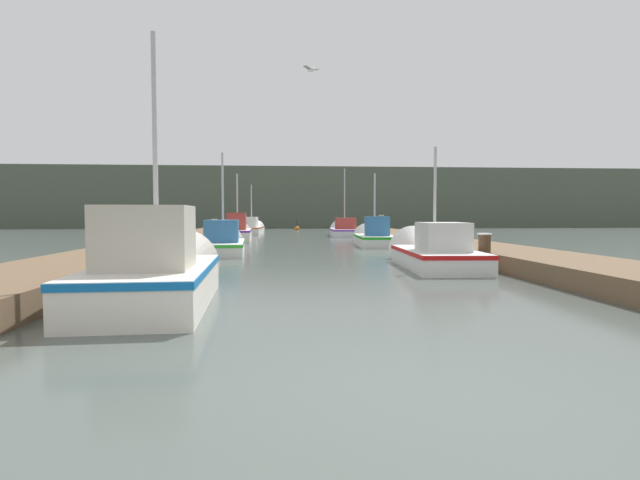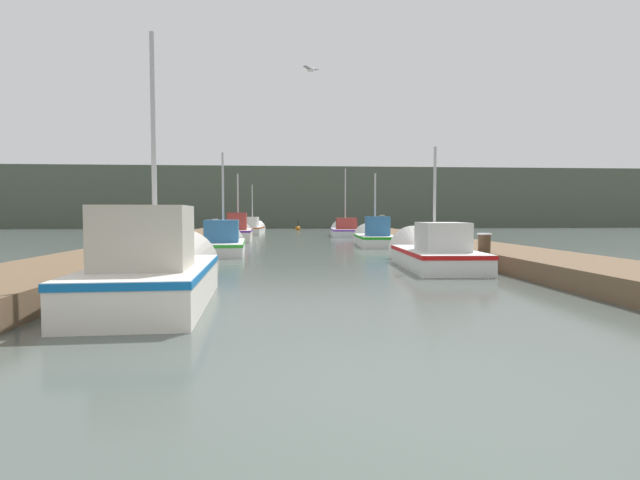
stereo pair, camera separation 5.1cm
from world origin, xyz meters
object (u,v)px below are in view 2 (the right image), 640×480
(fishing_boat_5, at_px, (345,230))
(seagull_lead, at_px, (311,69))
(fishing_boat_2, at_px, (224,243))
(mooring_piling_3, at_px, (215,230))
(mooring_piling_2, at_px, (484,251))
(fishing_boat_4, at_px, (238,232))
(fishing_boat_6, at_px, (253,228))
(mooring_piling_0, at_px, (228,228))
(mooring_piling_1, at_px, (382,228))
(fishing_boat_0, at_px, (160,271))
(channel_buoy, at_px, (298,229))
(fishing_boat_3, at_px, (374,237))
(fishing_boat_1, at_px, (430,253))

(fishing_boat_5, distance_m, seagull_lead, 19.26)
(fishing_boat_2, distance_m, mooring_piling_3, 7.40)
(mooring_piling_3, bearing_deg, mooring_piling_2, -57.30)
(fishing_boat_4, height_order, fishing_boat_5, fishing_boat_5)
(seagull_lead, bearing_deg, fishing_boat_6, 56.79)
(fishing_boat_6, height_order, mooring_piling_0, fishing_boat_6)
(mooring_piling_1, relative_size, mooring_piling_3, 1.17)
(fishing_boat_0, relative_size, channel_buoy, 5.19)
(fishing_boat_4, bearing_deg, channel_buoy, 76.18)
(fishing_boat_0, height_order, fishing_boat_4, fishing_boat_0)
(fishing_boat_4, relative_size, mooring_piling_0, 4.28)
(fishing_boat_0, bearing_deg, fishing_boat_3, 63.35)
(fishing_boat_2, relative_size, channel_buoy, 5.27)
(fishing_boat_5, height_order, seagull_lead, seagull_lead)
(fishing_boat_1, height_order, mooring_piling_1, fishing_boat_1)
(fishing_boat_5, bearing_deg, fishing_boat_0, -101.25)
(fishing_boat_3, relative_size, fishing_boat_5, 0.89)
(fishing_boat_3, height_order, fishing_boat_4, fishing_boat_4)
(fishing_boat_0, height_order, fishing_boat_2, fishing_boat_0)
(mooring_piling_1, distance_m, mooring_piling_2, 14.59)
(fishing_boat_1, distance_m, channel_buoy, 31.39)
(seagull_lead, bearing_deg, fishing_boat_5, 38.79)
(fishing_boat_3, xyz_separation_m, fishing_boat_5, (-0.07, 10.22, -0.01))
(fishing_boat_5, height_order, channel_buoy, fishing_boat_5)
(fishing_boat_5, bearing_deg, channel_buoy, 106.26)
(fishing_boat_3, height_order, mooring_piling_0, fishing_boat_3)
(fishing_boat_0, bearing_deg, mooring_piling_3, 91.87)
(channel_buoy, bearing_deg, mooring_piling_0, -113.47)
(fishing_boat_3, distance_m, fishing_boat_5, 10.22)
(fishing_boat_2, relative_size, seagull_lead, 10.31)
(mooring_piling_3, height_order, seagull_lead, seagull_lead)
(fishing_boat_1, xyz_separation_m, mooring_piling_1, (1.37, 13.55, 0.33))
(fishing_boat_1, bearing_deg, channel_buoy, 97.67)
(fishing_boat_4, distance_m, mooring_piling_0, 6.21)
(fishing_boat_2, bearing_deg, fishing_boat_5, 62.55)
(fishing_boat_0, xyz_separation_m, mooring_piling_1, (7.59, 18.55, 0.23))
(fishing_boat_5, relative_size, mooring_piling_2, 5.64)
(fishing_boat_4, height_order, mooring_piling_1, fishing_boat_4)
(fishing_boat_1, xyz_separation_m, fishing_boat_3, (0.12, 9.23, -0.00))
(mooring_piling_0, bearing_deg, fishing_boat_0, -86.49)
(fishing_boat_2, height_order, mooring_piling_3, fishing_boat_2)
(mooring_piling_3, bearing_deg, fishing_boat_3, -23.28)
(fishing_boat_2, xyz_separation_m, fishing_boat_4, (-0.19, 8.36, 0.11))
(mooring_piling_1, bearing_deg, fishing_boat_2, -132.89)
(fishing_boat_0, xyz_separation_m, fishing_boat_5, (6.26, 24.44, -0.12))
(fishing_boat_3, bearing_deg, fishing_boat_5, 93.16)
(mooring_piling_2, height_order, channel_buoy, mooring_piling_2)
(fishing_boat_4, distance_m, fishing_boat_6, 9.98)
(mooring_piling_1, relative_size, mooring_piling_2, 1.47)
(mooring_piling_2, height_order, seagull_lead, seagull_lead)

